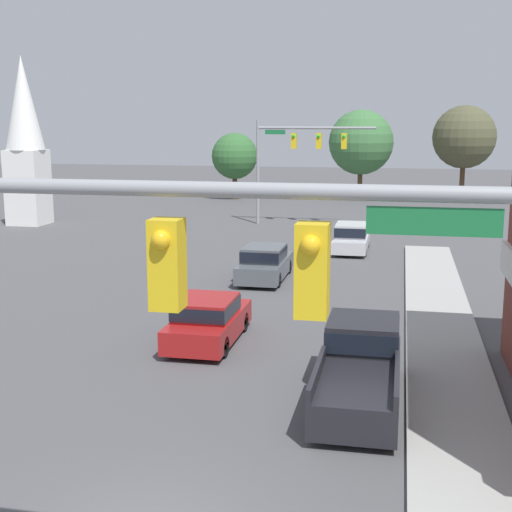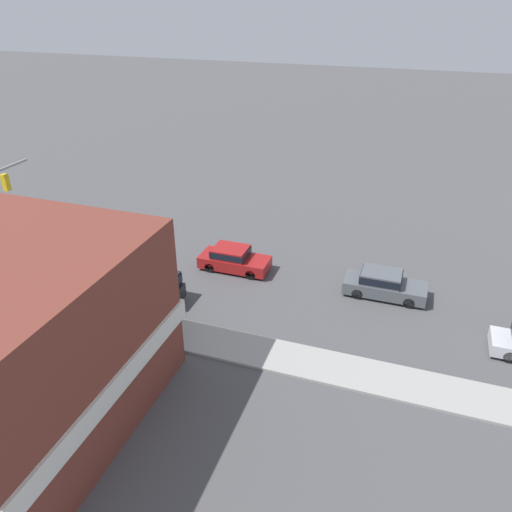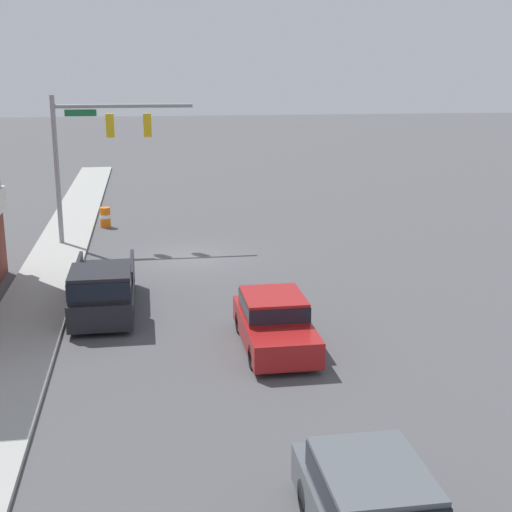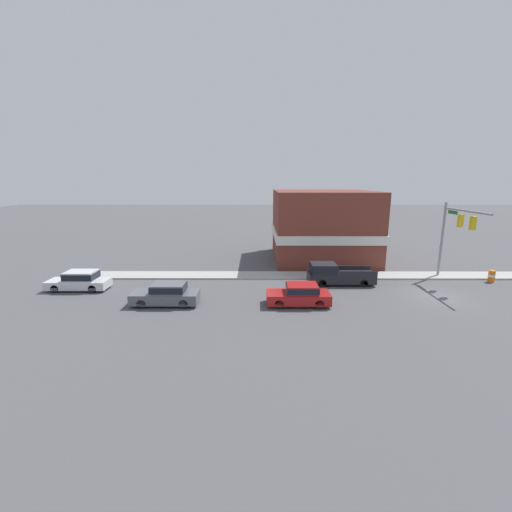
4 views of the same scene
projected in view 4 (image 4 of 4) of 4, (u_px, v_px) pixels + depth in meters
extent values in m
plane|color=#4C4C4F|center=(437.00, 297.00, 26.35)|extent=(200.00, 200.00, 0.00)
cube|color=#9E9E99|center=(405.00, 276.00, 31.89)|extent=(2.40, 60.00, 0.14)
cylinder|color=gray|center=(442.00, 240.00, 31.17)|extent=(0.22, 0.22, 6.85)
cylinder|color=gray|center=(466.00, 211.00, 27.51)|extent=(6.21, 0.18, 0.18)
cube|color=gold|center=(460.00, 221.00, 28.31)|extent=(0.36, 0.36, 1.05)
sphere|color=yellow|center=(463.00, 217.00, 28.25)|extent=(0.22, 0.22, 0.22)
cube|color=gold|center=(473.00, 223.00, 26.68)|extent=(0.36, 0.36, 1.05)
sphere|color=yellow|center=(476.00, 219.00, 26.62)|extent=(0.22, 0.22, 0.22)
cube|color=#196B38|center=(453.00, 212.00, 29.43)|extent=(1.40, 0.04, 0.30)
cylinder|color=black|center=(279.00, 304.00, 23.75)|extent=(0.22, 0.66, 0.66)
cylinder|color=black|center=(278.00, 296.00, 25.39)|extent=(0.22, 0.66, 0.66)
cylinder|color=black|center=(319.00, 305.00, 23.73)|extent=(0.22, 0.66, 0.66)
cylinder|color=black|center=(315.00, 296.00, 25.37)|extent=(0.22, 0.66, 0.66)
cube|color=maroon|center=(298.00, 297.00, 24.51)|extent=(1.90, 4.51, 0.74)
cube|color=maroon|center=(302.00, 288.00, 24.36)|extent=(1.75, 2.17, 0.61)
cube|color=black|center=(302.00, 288.00, 24.36)|extent=(1.77, 2.25, 0.43)
cylinder|color=black|center=(141.00, 304.00, 23.84)|extent=(0.22, 0.66, 0.66)
cylinder|color=black|center=(149.00, 296.00, 25.46)|extent=(0.22, 0.66, 0.66)
cylinder|color=black|center=(183.00, 304.00, 23.83)|extent=(0.22, 0.66, 0.66)
cylinder|color=black|center=(188.00, 296.00, 25.44)|extent=(0.22, 0.66, 0.66)
cube|color=#51565B|center=(165.00, 297.00, 24.59)|extent=(1.88, 4.75, 0.75)
cube|color=#51565B|center=(169.00, 288.00, 24.44)|extent=(1.73, 2.28, 0.65)
cube|color=black|center=(169.00, 288.00, 24.44)|extent=(1.74, 2.37, 0.46)
cylinder|color=black|center=(55.00, 289.00, 27.16)|extent=(0.22, 0.66, 0.66)
cylinder|color=black|center=(66.00, 283.00, 28.70)|extent=(0.22, 0.66, 0.66)
cylinder|color=black|center=(92.00, 289.00, 27.14)|extent=(0.22, 0.66, 0.66)
cylinder|color=black|center=(101.00, 283.00, 28.68)|extent=(0.22, 0.66, 0.66)
cube|color=silver|center=(79.00, 284.00, 27.88)|extent=(1.80, 4.81, 0.66)
cube|color=silver|center=(81.00, 276.00, 27.73)|extent=(1.65, 2.31, 0.73)
cube|color=black|center=(81.00, 276.00, 27.73)|extent=(1.67, 2.40, 0.51)
cylinder|color=black|center=(322.00, 283.00, 28.67)|extent=(0.22, 0.66, 0.66)
cylinder|color=black|center=(319.00, 277.00, 30.40)|extent=(0.22, 0.66, 0.66)
cylinder|color=black|center=(364.00, 283.00, 28.65)|extent=(0.22, 0.66, 0.66)
cylinder|color=black|center=(358.00, 277.00, 30.38)|extent=(0.22, 0.66, 0.66)
cube|color=black|center=(341.00, 277.00, 29.47)|extent=(1.99, 5.62, 0.85)
cube|color=black|center=(323.00, 268.00, 29.29)|extent=(1.89, 2.13, 0.79)
cube|color=black|center=(323.00, 268.00, 29.29)|extent=(1.91, 2.22, 0.55)
cube|color=black|center=(358.00, 273.00, 28.42)|extent=(0.12, 3.18, 0.35)
cube|color=black|center=(352.00, 268.00, 30.24)|extent=(0.12, 3.18, 0.35)
cylinder|color=orange|center=(492.00, 276.00, 30.01)|extent=(0.54, 0.54, 1.04)
cylinder|color=white|center=(492.00, 276.00, 30.00)|extent=(0.55, 0.55, 0.19)
cube|color=brown|center=(322.00, 225.00, 38.21)|extent=(11.15, 10.57, 7.63)
cube|color=silver|center=(322.00, 232.00, 38.37)|extent=(11.45, 10.87, 0.90)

